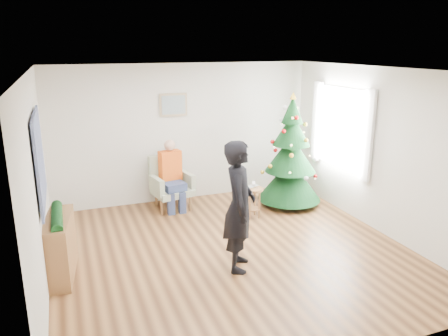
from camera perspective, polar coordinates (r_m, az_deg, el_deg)
name	(u,v)px	position (r m, az deg, el deg)	size (l,w,h in m)	color
floor	(232,251)	(6.51, 1.05, -10.81)	(5.00, 5.00, 0.00)	brown
ceiling	(233,70)	(5.83, 1.18, 12.70)	(5.00, 5.00, 0.00)	white
wall_back	(184,133)	(8.35, -5.24, 4.57)	(5.00, 5.00, 0.00)	silver
wall_front	(338,238)	(3.96, 14.73, -8.79)	(5.00, 5.00, 0.00)	silver
wall_left	(38,185)	(5.65, -23.18, -2.11)	(5.00, 5.00, 0.00)	silver
wall_right	(380,151)	(7.31, 19.65, 2.11)	(5.00, 5.00, 0.00)	silver
window_panel	(341,128)	(8.03, 15.07, 5.09)	(0.04, 1.30, 1.40)	white
curtains	(340,128)	(8.01, 14.89, 5.08)	(0.05, 1.75, 1.50)	white
christmas_tree	(291,156)	(8.13, 8.70, 1.62)	(1.17, 1.17, 2.11)	#3F2816
stool	(252,202)	(7.62, 3.74, -4.50)	(0.36, 0.36, 0.54)	brown
laptop	(253,187)	(7.53, 3.78, -2.54)	(0.29, 0.19, 0.02)	silver
armchair	(171,189)	(8.09, -6.92, -2.78)	(0.79, 0.75, 0.97)	#A0AC8B
seated_person	(172,175)	(7.96, -6.82, -0.88)	(0.44, 0.60, 1.27)	navy
standing_man	(239,206)	(5.73, 2.01, -5.01)	(0.64, 0.42, 1.76)	black
game_controller	(254,184)	(5.68, 3.90, -2.09)	(0.04, 0.13, 0.04)	white
console	(60,247)	(6.10, -20.60, -9.64)	(0.30, 1.00, 0.80)	brown
garland	(57,217)	(5.94, -20.99, -5.96)	(0.14, 0.14, 0.90)	black
tapestry	(40,159)	(5.88, -22.96, 1.10)	(0.03, 1.50, 1.15)	black
framed_picture	(173,105)	(8.18, -6.63, 8.20)	(0.52, 0.05, 0.42)	tan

